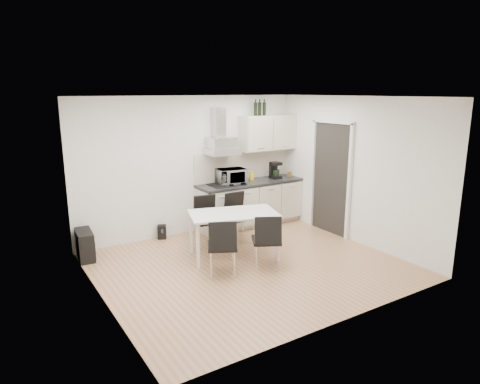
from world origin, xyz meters
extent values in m
plane|color=tan|center=(0.00, 0.00, 0.00)|extent=(4.50, 4.50, 0.00)
cube|color=white|center=(0.00, 2.00, 1.30)|extent=(4.50, 0.10, 2.60)
cube|color=white|center=(0.00, -2.00, 1.30)|extent=(4.50, 0.10, 2.60)
cube|color=white|center=(-2.25, 0.00, 1.30)|extent=(0.10, 4.00, 2.60)
cube|color=white|center=(2.25, 0.00, 1.30)|extent=(0.10, 4.00, 2.60)
plane|color=white|center=(0.00, 0.00, 2.60)|extent=(4.50, 4.50, 0.00)
cube|color=white|center=(2.21, 0.55, 1.05)|extent=(0.08, 1.04, 2.10)
cube|color=beige|center=(1.15, 1.74, 0.05)|extent=(2.16, 0.52, 0.10)
cube|color=beige|center=(1.15, 1.70, 0.48)|extent=(2.20, 0.60, 0.76)
cube|color=#252628|center=(1.15, 1.69, 0.90)|extent=(2.22, 0.64, 0.04)
cube|color=beige|center=(1.15, 1.99, 1.21)|extent=(2.20, 0.02, 0.58)
cube|color=beige|center=(1.65, 1.82, 1.85)|extent=(1.20, 0.35, 0.70)
cube|color=silver|center=(0.55, 1.78, 1.65)|extent=(0.60, 0.46, 0.30)
cube|color=silver|center=(0.55, 1.89, 2.10)|extent=(0.22, 0.20, 0.55)
imported|color=silver|center=(0.70, 1.68, 1.10)|extent=(0.58, 0.37, 0.37)
cube|color=yellow|center=(1.25, 1.80, 1.01)|extent=(0.08, 0.04, 0.18)
cylinder|color=brown|center=(2.08, 1.65, 0.98)|extent=(0.04, 0.04, 0.11)
cylinder|color=#4C6626|center=(2.14, 1.65, 0.98)|extent=(0.04, 0.04, 0.11)
cylinder|color=black|center=(1.35, 1.82, 2.36)|extent=(0.07, 0.07, 0.32)
cylinder|color=black|center=(1.45, 1.82, 2.36)|extent=(0.07, 0.07, 0.32)
cylinder|color=black|center=(1.56, 1.82, 2.36)|extent=(0.07, 0.07, 0.32)
cube|color=white|center=(0.00, 0.46, 0.73)|extent=(1.58, 1.18, 0.03)
cube|color=white|center=(-0.73, 0.31, 0.36)|extent=(0.06, 0.06, 0.72)
cube|color=white|center=(0.52, -0.07, 0.36)|extent=(0.06, 0.06, 0.72)
cube|color=white|center=(-0.52, 0.98, 0.36)|extent=(0.06, 0.06, 0.72)
cube|color=white|center=(0.73, 0.60, 0.36)|extent=(0.06, 0.06, 0.72)
cube|color=black|center=(-2.11, 1.65, 0.24)|extent=(0.29, 0.59, 0.47)
cube|color=gold|center=(-1.99, 1.65, 0.41)|extent=(0.06, 0.51, 0.08)
cube|color=black|center=(-0.68, 1.90, 0.13)|extent=(0.20, 0.19, 0.26)
camera|label=1|loc=(-3.47, -5.26, 2.69)|focal=32.00mm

